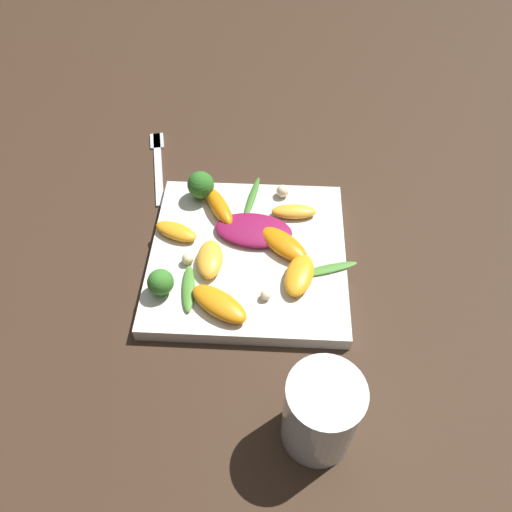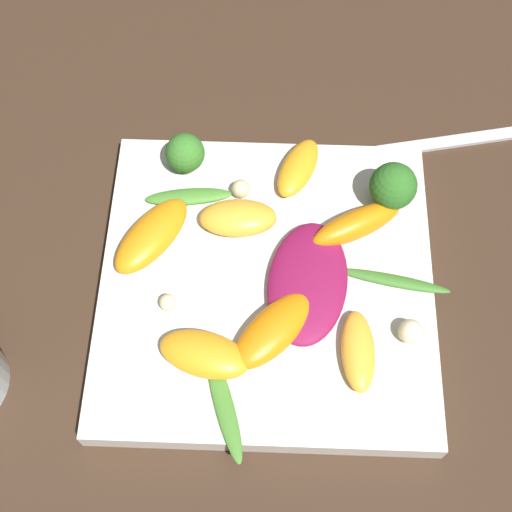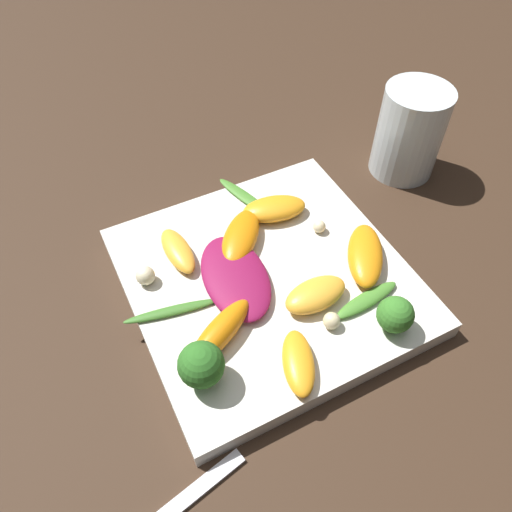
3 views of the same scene
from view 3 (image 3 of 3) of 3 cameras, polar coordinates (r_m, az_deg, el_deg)
ground_plane at (r=0.48m, az=1.27°, el=-3.50°), size 2.40×2.40×0.00m
plate at (r=0.47m, az=1.29°, el=-2.80°), size 0.25×0.25×0.02m
drinking_glass at (r=0.59m, az=17.15°, el=13.38°), size 0.07×0.07×0.10m
radicchio_leaf_0 at (r=0.45m, az=-2.38°, el=-2.40°), size 0.11×0.07×0.01m
orange_segment_0 at (r=0.48m, az=-8.91°, el=0.60°), size 0.06×0.03×0.01m
orange_segment_1 at (r=0.48m, az=-1.77°, el=2.16°), size 0.08×0.07×0.02m
orange_segment_2 at (r=0.44m, az=6.82°, el=-4.41°), size 0.03×0.06×0.02m
orange_segment_3 at (r=0.47m, az=12.37°, el=0.11°), size 0.08×0.07×0.02m
orange_segment_4 at (r=0.41m, az=4.87°, el=-12.05°), size 0.06×0.05×0.02m
orange_segment_5 at (r=0.51m, az=2.10°, el=5.42°), size 0.05×0.07×0.02m
orange_segment_6 at (r=0.42m, az=-4.13°, el=-8.65°), size 0.06×0.08×0.02m
broccoli_floret_0 at (r=0.39m, az=-6.29°, el=-12.27°), size 0.04×0.04×0.04m
broccoli_floret_1 at (r=0.43m, az=15.62°, el=-6.51°), size 0.03×0.03×0.03m
arugula_sprig_0 at (r=0.44m, az=-9.46°, el=-6.64°), size 0.03×0.08×0.01m
arugula_sprig_1 at (r=0.53m, az=-1.16°, el=6.69°), size 0.08×0.04×0.00m
arugula_sprig_2 at (r=0.45m, az=12.54°, el=-4.90°), size 0.02×0.07×0.01m
macadamia_nut_0 at (r=0.50m, az=7.24°, el=3.38°), size 0.01×0.01×0.01m
macadamia_nut_1 at (r=0.46m, az=-12.53°, el=-2.21°), size 0.02×0.02×0.02m
macadamia_nut_2 at (r=0.43m, az=8.64°, el=-7.33°), size 0.01×0.01×0.01m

